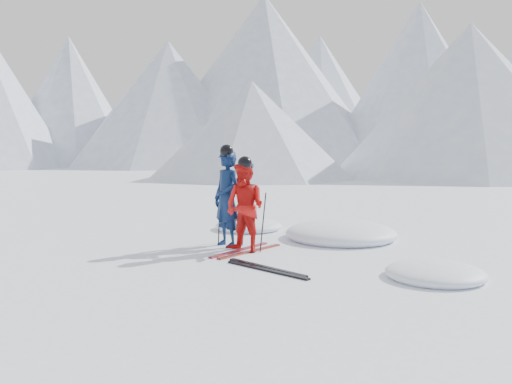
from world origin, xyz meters
The scene contains 12 objects.
ground centered at (0.00, 0.00, 0.00)m, with size 160.00×160.00×0.00m, color white.
skier_blue centered at (-2.76, 0.55, 0.93)m, with size 0.68×0.45×1.87m, color #0B1D43.
skier_red centered at (-2.18, 0.32, 0.83)m, with size 0.80×0.63×1.66m, color red.
pole_blue_left centered at (-3.06, 0.70, 0.62)m, with size 0.02×0.02×1.24m, color black.
pole_blue_right centered at (-2.51, 0.80, 0.62)m, with size 0.02×0.02×1.24m, color black.
pole_red_left centered at (-2.48, 0.57, 0.55)m, with size 0.02×0.02×1.10m, color black.
pole_red_right centered at (-1.88, 0.47, 0.55)m, with size 0.02×0.02×1.10m, color black.
ski_worn_left centered at (-2.30, 0.32, 0.01)m, with size 0.09×1.70×0.03m, color black.
ski_worn_right centered at (-2.06, 0.32, 0.01)m, with size 0.09×1.70×0.03m, color black.
ski_loose_a centered at (-1.12, -0.60, 0.01)m, with size 0.09×1.70×0.03m, color black.
ski_loose_b centered at (-1.02, -0.75, 0.01)m, with size 0.09×1.70×0.03m, color black.
snow_lumps centered at (-1.01, 1.92, 0.00)m, with size 8.66×6.04×0.51m.
Camera 1 is at (3.47, -7.79, 2.01)m, focal length 38.00 mm.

